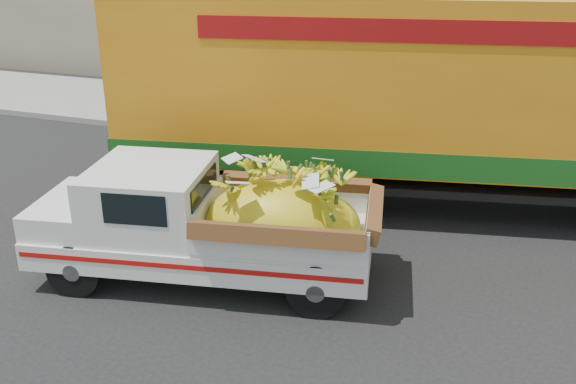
% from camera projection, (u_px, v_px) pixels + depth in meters
% --- Properties ---
extents(ground, '(100.00, 100.00, 0.00)m').
position_uv_depth(ground, '(244.00, 296.00, 8.98)').
color(ground, black).
rests_on(ground, ground).
extents(curb, '(60.00, 0.25, 0.15)m').
position_uv_depth(curb, '(359.00, 150.00, 14.69)').
color(curb, gray).
rests_on(curb, ground).
extents(sidewalk, '(60.00, 4.00, 0.14)m').
position_uv_depth(sidewalk, '(378.00, 126.00, 16.52)').
color(sidewalk, gray).
rests_on(sidewalk, ground).
extents(pickup_truck, '(5.05, 2.61, 1.69)m').
position_uv_depth(pickup_truck, '(228.00, 223.00, 9.07)').
color(pickup_truck, black).
rests_on(pickup_truck, ground).
extents(semi_trailer, '(12.08, 4.79, 3.80)m').
position_uv_depth(semi_trailer, '(459.00, 94.00, 11.06)').
color(semi_trailer, black).
rests_on(semi_trailer, ground).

